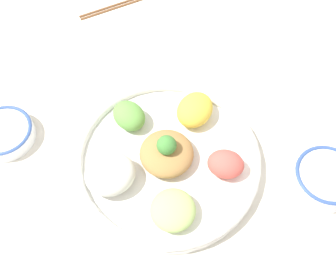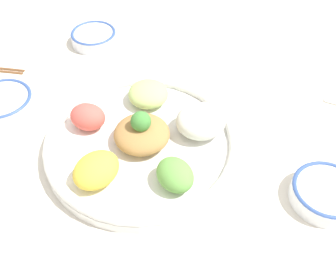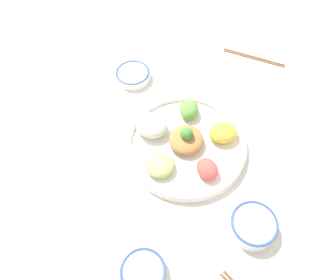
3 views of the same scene
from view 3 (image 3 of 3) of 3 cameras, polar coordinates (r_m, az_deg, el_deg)
The scene contains 7 objects.
ground_plane at distance 0.99m, azimuth 4.11°, elevation -1.37°, with size 2.40×2.40×0.00m, color silver.
salad_platter at distance 0.97m, azimuth 2.96°, elevation -0.43°, with size 0.36×0.36×0.09m.
sauce_bowl_red at distance 0.88m, azimuth 14.61°, elevation -14.20°, with size 0.12×0.12×0.05m.
rice_bowl_blue at distance 0.84m, azimuth -4.35°, elevation -21.93°, with size 0.11×0.11×0.03m.
sauce_bowl_dark at distance 1.15m, azimuth -6.13°, elevation 11.24°, with size 0.12×0.12×0.03m.
chopsticks_pair_far at distance 1.27m, azimuth 14.70°, elevation 13.77°, with size 0.08×0.22×0.01m.
serving_spoon_main at distance 1.11m, azimuth -17.40°, elevation 4.69°, with size 0.08×0.13×0.01m.
Camera 3 is at (0.45, 0.26, 0.84)m, focal length 35.00 mm.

